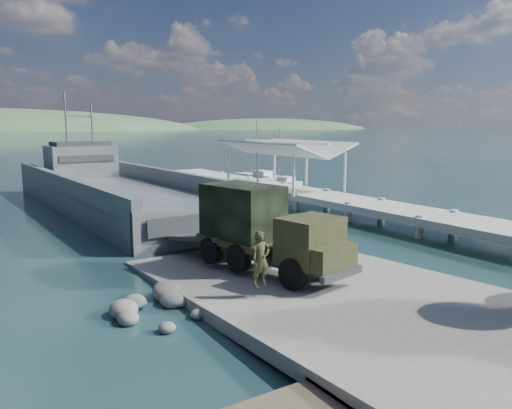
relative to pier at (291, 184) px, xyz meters
The scene contains 10 objects.
ground 22.89m from the pier, 124.71° to the right, with size 1400.00×1400.00×0.00m, color #1B3C41.
boat_ramp 23.70m from the pier, 123.33° to the right, with size 10.00×18.00×0.50m, color slate.
shoreline_rocks 26.55m from the pier, 136.42° to the right, with size 3.20×5.60×0.90m, color #5E5E5B, non-canonical shape.
distant_headlands 542.50m from the pier, 86.09° to the left, with size 1000.00×240.00×48.00m, color #355333, non-canonical shape.
pier is the anchor object (origin of this frame).
landing_craft 14.21m from the pier, 159.51° to the left, with size 9.91×35.20×10.37m.
military_truck 21.49m from the pier, 129.86° to the right, with size 3.67×7.88×3.52m.
soldier 24.98m from the pier, 129.21° to the right, with size 0.74×0.49×2.03m, color #20321C.
sailboat_near 11.64m from the pier, 59.03° to the left, with size 2.44×5.50×6.47m.
sailboat_far 17.21m from the pier, 66.76° to the left, with size 2.86×6.26×7.35m.
Camera 1 is at (-12.25, -15.02, 6.66)m, focal length 35.00 mm.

